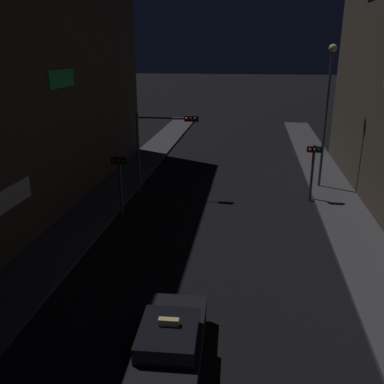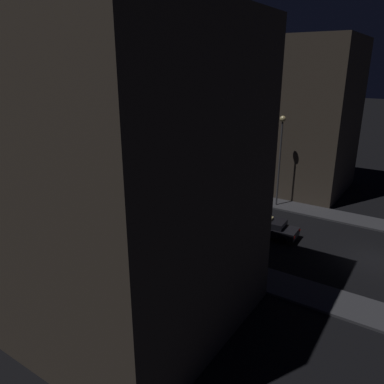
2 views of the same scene
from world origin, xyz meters
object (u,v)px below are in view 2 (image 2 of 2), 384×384
Objects in this scene: traffic_light_left_kerb at (128,200)px; traffic_light_right_kerb at (167,167)px; taxi at (270,228)px; street_lamp_far_block at (153,134)px; street_lamp_near_block at (281,144)px; traffic_light_overhead at (107,175)px; sign_pole_left at (252,237)px.

traffic_light_left_kerb is 0.97× the size of traffic_light_right_kerb.
taxi is at bearing -66.39° from traffic_light_left_kerb.
traffic_light_right_kerb is at bearing -108.78° from street_lamp_far_block.
taxi is 1.38× the size of traffic_light_left_kerb.
street_lamp_far_block is at bearing 71.22° from traffic_light_right_kerb.
traffic_light_right_kerb is 4.24m from street_lamp_far_block.
traffic_light_right_kerb is at bearing 95.20° from street_lamp_near_block.
street_lamp_far_block is (9.79, 2.47, 2.11)m from traffic_light_overhead.
taxi is 15.33m from traffic_light_overhead.
street_lamp_far_block is at bearing 69.37° from taxi.
traffic_light_right_kerb is 0.39× the size of street_lamp_near_block.
traffic_light_overhead is 1.29× the size of sign_pole_left.
traffic_light_overhead is 1.50× the size of traffic_light_left_kerb.
traffic_light_left_kerb is 10.98m from traffic_light_right_kerb.
traffic_light_right_kerb is (10.35, 3.68, 0.06)m from traffic_light_left_kerb.
street_lamp_far_block is (0.88, 2.57, 3.26)m from traffic_light_right_kerb.
taxi is 1.34× the size of traffic_light_right_kerb.
street_lamp_near_block reaches higher than traffic_light_overhead.
sign_pole_left reaches higher than traffic_light_right_kerb.
street_lamp_near_block is at bearing -37.47° from traffic_light_left_kerb.
traffic_light_left_kerb is at bearing -150.88° from street_lamp_far_block.
street_lamp_far_block is at bearing 29.12° from traffic_light_left_kerb.
street_lamp_far_block is at bearing 55.95° from sign_pole_left.
sign_pole_left is (-1.05, -11.91, 0.10)m from traffic_light_left_kerb.
sign_pole_left is 0.45× the size of street_lamp_near_block.
traffic_light_right_kerb is (5.58, 14.58, 1.70)m from taxi.
traffic_light_overhead reaches higher than sign_pole_left.
traffic_light_left_kerb is 0.38× the size of street_lamp_far_block.
street_lamp_far_block reaches higher than street_lamp_near_block.
traffic_light_right_kerb is at bearing 69.05° from taxi.
traffic_light_left_kerb is 11.96m from sign_pole_left.
traffic_light_overhead is 4.22m from traffic_light_left_kerb.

